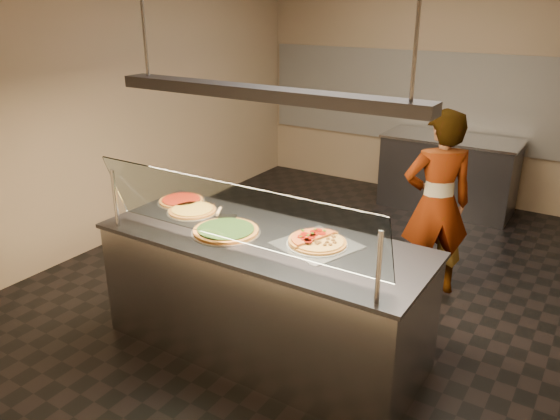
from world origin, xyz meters
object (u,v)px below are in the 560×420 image
Objects in this scene: sneeze_guard at (232,214)px; worker at (437,204)px; half_pizza_pepperoni at (306,237)px; prep_table at (448,173)px; pizza_spinach at (226,230)px; heat_lamp_housing at (261,93)px; serving_counter at (263,295)px; half_pizza_sausage at (330,244)px; perforated_tray at (317,244)px; pizza_cheese at (193,210)px; pizza_spatula at (223,213)px; pizza_tomato at (182,200)px.

worker is at bearing 67.87° from sneeze_guard.
prep_table is at bearing 90.23° from half_pizza_pepperoni.
sneeze_guard is 0.48m from pizza_spinach.
worker reaches higher than sneeze_guard.
heat_lamp_housing is at bearing 90.00° from sneeze_guard.
sneeze_guard is (0.00, -0.34, 0.76)m from serving_counter.
serving_counter is 1.11× the size of sneeze_guard.
serving_counter is at bearing 0.00° from heat_lamp_housing.
half_pizza_pepperoni is 1.00× the size of half_pizza_sausage.
pizza_cheese is at bearing 178.91° from perforated_tray.
pizza_spatula is at bearing -102.02° from prep_table.
pizza_tomato is at bearing -109.77° from prep_table.
half_pizza_sausage reaches higher than pizza_cheese.
half_pizza_pepperoni is 3.70m from prep_table.
half_pizza_pepperoni is 0.19× the size of heat_lamp_housing.
sneeze_guard reaches higher than prep_table.
pizza_tomato reaches higher than serving_counter.
half_pizza_sausage is (0.10, 0.00, 0.02)m from perforated_tray.
half_pizza_sausage is 1.72× the size of pizza_spatula.
pizza_spinach is 0.30× the size of worker.
prep_table is at bearing 81.73° from pizza_spinach.
pizza_spatula is (-0.49, 0.17, 0.49)m from serving_counter.
pizza_spatula reaches higher than serving_counter.
sneeze_guard is at bearing -123.34° from half_pizza_pepperoni.
sneeze_guard is 0.94× the size of heat_lamp_housing.
worker is at bearing 75.14° from perforated_tray.
pizza_tomato reaches higher than perforated_tray.
pizza_spinach is 0.31× the size of prep_table.
half_pizza_sausage is 1.24m from pizza_cheese.
sneeze_guard reaches higher than pizza_spatula.
worker reaches higher than prep_table.
pizza_tomato is at bearing 151.42° from pizza_cheese.
pizza_cheese is (-0.76, 0.12, 0.48)m from serving_counter.
prep_table is at bearing 91.70° from perforated_tray.
pizza_spinach is (-0.57, -0.17, -0.02)m from half_pizza_pepperoni.
pizza_cheese is (-0.48, 0.19, -0.00)m from pizza_spinach.
half_pizza_pepperoni is (-0.09, 0.00, 0.03)m from perforated_tray.
heat_lamp_housing is at bearing 180.00° from serving_counter.
pizza_spinach is (-0.76, -0.17, -0.01)m from half_pizza_sausage.
pizza_spatula reaches higher than pizza_spinach.
half_pizza_sausage is 1.49m from worker.
perforated_tray is 1.20× the size of pizza_spinach.
half_pizza_pepperoni reaches higher than perforated_tray.
perforated_tray is 0.88m from pizza_spatula.
prep_table is (1.04, 3.64, -0.48)m from pizza_cheese.
pizza_cheese is 0.24× the size of worker.
pizza_cheese is (-1.14, 0.02, 0.01)m from perforated_tray.
heat_lamp_housing is (-0.48, -0.11, 0.99)m from half_pizza_sausage.
worker is at bearing 57.13° from pizza_spinach.
pizza_tomato is (-0.71, 0.31, -0.00)m from pizza_spinach.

